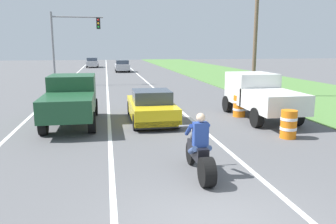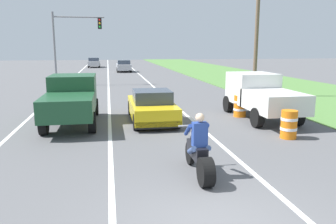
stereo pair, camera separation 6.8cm
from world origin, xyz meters
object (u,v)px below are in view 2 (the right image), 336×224
Objects in this scene: traffic_light_mast_near at (70,37)px; distant_car_far_ahead at (124,66)px; distant_car_further_ahead at (94,62)px; construction_barrel_mid at (240,106)px; sports_car_yellow at (152,107)px; motorcycle_with_rider at (199,154)px; pickup_truck_left_lane_dark_green at (72,98)px; construction_barrel_nearest at (289,124)px; pickup_truck_right_shoulder_white at (261,94)px.

traffic_light_mast_near is 1.50× the size of distant_car_far_ahead.
distant_car_further_ahead is at bearing 111.34° from distant_car_far_ahead.
construction_barrel_mid is at bearing -78.59° from distant_car_further_ahead.
sports_car_yellow is at bearing -176.85° from construction_barrel_mid.
sports_car_yellow is 4.14m from construction_barrel_mid.
construction_barrel_mid is (8.99, -15.19, -3.47)m from traffic_light_mast_near.
motorcycle_with_rider is 0.55× the size of distant_car_further_ahead.
sports_car_yellow is 0.90× the size of pickup_truck_left_lane_dark_green.
sports_car_yellow is 29.73m from distant_car_far_ahead.
motorcycle_with_rider is 0.51× the size of sports_car_yellow.
pickup_truck_left_lane_dark_green is at bearing 155.02° from construction_barrel_nearest.
pickup_truck_right_shoulder_white is at bearing -58.24° from traffic_light_mast_near.
distant_car_far_ahead is 11.39m from distant_car_further_ahead.
pickup_truck_right_shoulder_white reaches higher than construction_barrel_mid.
distant_car_far_ahead and distant_car_further_ahead have the same top height.
motorcycle_with_rider is 0.46× the size of pickup_truck_right_shoulder_white.
construction_barrel_nearest is 44.76m from distant_car_further_ahead.
distant_car_further_ahead is (-4.15, 10.61, 0.00)m from distant_car_far_ahead.
motorcycle_with_rider is 5.03m from construction_barrel_nearest.
pickup_truck_left_lane_dark_green is at bearing -89.12° from distant_car_further_ahead.
distant_car_far_ahead is (3.53, 29.75, -0.33)m from pickup_truck_left_lane_dark_green.
traffic_light_mast_near is (-4.86, 15.41, 3.34)m from sports_car_yellow.
motorcycle_with_rider is at bearing -143.99° from construction_barrel_nearest.
distant_car_further_ahead is (-8.83, 40.64, -0.33)m from pickup_truck_right_shoulder_white.
traffic_light_mast_near is 25.14m from distant_car_further_ahead.
traffic_light_mast_near is at bearing 103.29° from motorcycle_with_rider.
distant_car_further_ahead is (0.90, 24.92, -3.20)m from traffic_light_mast_near.
distant_car_far_ahead is (-4.68, 30.03, -0.33)m from pickup_truck_right_shoulder_white.
construction_barrel_mid is 0.25× the size of distant_car_further_ahead.
traffic_light_mast_near is 1.50× the size of distant_car_further_ahead.
sports_car_yellow is 4.30× the size of construction_barrel_mid.
pickup_truck_left_lane_dark_green is 7.50m from construction_barrel_mid.
pickup_truck_right_shoulder_white reaches higher than distant_car_further_ahead.
motorcycle_with_rider is 36.31m from distant_car_far_ahead.
pickup_truck_left_lane_dark_green reaches higher than sports_car_yellow.
pickup_truck_right_shoulder_white is at bearing 54.19° from motorcycle_with_rider.
construction_barrel_mid is (-0.73, 0.53, -0.60)m from pickup_truck_right_shoulder_white.
pickup_truck_left_lane_dark_green is at bearing 178.05° from pickup_truck_right_shoulder_white.
traffic_light_mast_near is at bearing 107.50° from sports_car_yellow.
motorcycle_with_rider is 7.77m from pickup_truck_right_shoulder_white.
distant_car_far_ahead is (-0.15, 36.31, 0.18)m from motorcycle_with_rider.
construction_barrel_nearest is 3.87m from construction_barrel_mid.
sports_car_yellow is at bearing 176.45° from pickup_truck_right_shoulder_white.
traffic_light_mast_near reaches higher than distant_car_far_ahead.
pickup_truck_right_shoulder_white is at bearing -3.55° from sports_car_yellow.
construction_barrel_nearest is at bearing 36.01° from motorcycle_with_rider.
pickup_truck_left_lane_dark_green is 8.22m from pickup_truck_right_shoulder_white.
sports_car_yellow is at bearing -84.39° from distant_car_further_ahead.
distant_car_further_ahead is at bearing 100.77° from construction_barrel_nearest.
construction_barrel_mid is (-0.27, 3.86, 0.00)m from construction_barrel_nearest.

